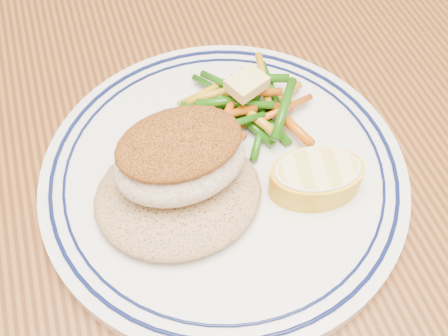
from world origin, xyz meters
TOP-DOWN VIEW (x-y plane):
  - dining_table at (0.00, 0.00)m, footprint 1.50×0.90m
  - plate at (0.02, -0.00)m, footprint 0.28×0.28m
  - rice_pilaf at (-0.02, -0.02)m, footprint 0.12×0.11m
  - fish_fillet at (-0.02, -0.01)m, footprint 0.10×0.07m
  - vegetable_pile at (0.05, 0.04)m, footprint 0.11×0.10m
  - butter_pat at (0.05, 0.05)m, footprint 0.04×0.03m
  - lemon_wedge at (0.08, -0.04)m, footprint 0.08×0.07m

SIDE VIEW (x-z plane):
  - dining_table at x=0.00m, z-range 0.28..1.03m
  - plate at x=0.02m, z-range 0.75..0.77m
  - rice_pilaf at x=-0.02m, z-range 0.77..0.79m
  - vegetable_pile at x=0.05m, z-range 0.76..0.79m
  - lemon_wedge at x=0.08m, z-range 0.77..0.79m
  - butter_pat at x=0.05m, z-range 0.79..0.80m
  - fish_fillet at x=-0.02m, z-range 0.78..0.83m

